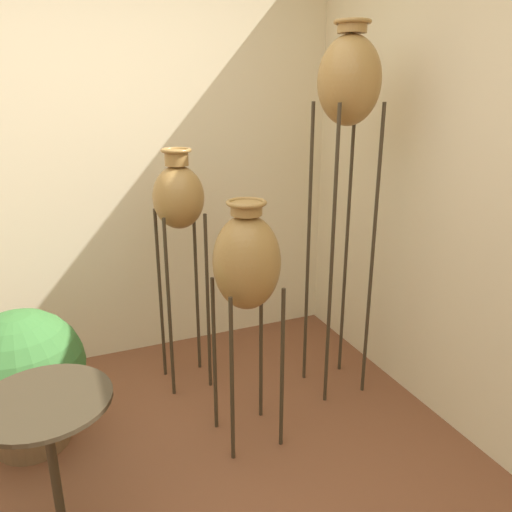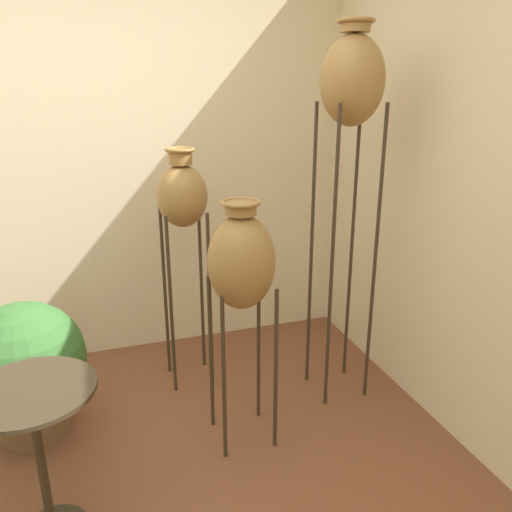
# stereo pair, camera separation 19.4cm
# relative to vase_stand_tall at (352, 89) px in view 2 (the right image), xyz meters

# --- Properties ---
(wall_back) EXTENTS (7.48, 0.06, 2.70)m
(wall_back) POSITION_rel_vase_stand_tall_xyz_m (-1.36, 0.95, -0.39)
(wall_back) COLOR beige
(wall_back) RESTS_ON ground_plane
(vase_stand_tall) EXTENTS (0.33, 0.33, 2.06)m
(vase_stand_tall) POSITION_rel_vase_stand_tall_xyz_m (0.00, 0.00, 0.00)
(vase_stand_tall) COLOR #382D1E
(vase_stand_tall) RESTS_ON ground_plane
(vase_stand_medium) EXTENTS (0.29, 0.29, 1.44)m
(vase_stand_medium) POSITION_rel_vase_stand_tall_xyz_m (-0.82, 0.39, -0.59)
(vase_stand_medium) COLOR #382D1E
(vase_stand_medium) RESTS_ON ground_plane
(vase_stand_short) EXTENTS (0.32, 0.32, 1.26)m
(vase_stand_short) POSITION_rel_vase_stand_tall_xyz_m (-0.67, -0.25, -0.78)
(vase_stand_short) COLOR #382D1E
(vase_stand_short) RESTS_ON ground_plane
(side_table) EXTENTS (0.48, 0.48, 0.69)m
(side_table) POSITION_rel_vase_stand_tall_xyz_m (-1.59, -0.60, -1.23)
(side_table) COLOR #382D1E
(side_table) RESTS_ON ground_plane
(potted_plant) EXTENTS (0.60, 0.60, 0.73)m
(potted_plant) POSITION_rel_vase_stand_tall_xyz_m (-1.71, 0.13, -1.34)
(potted_plant) COLOR brown
(potted_plant) RESTS_ON ground_plane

